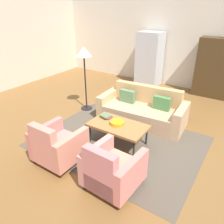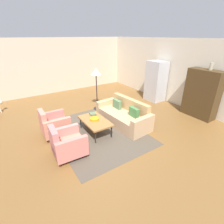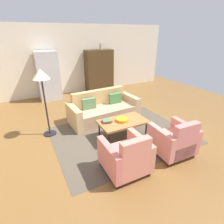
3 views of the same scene
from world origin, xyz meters
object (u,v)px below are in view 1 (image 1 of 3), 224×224
(armchair_right, at_px, (111,171))
(fruit_bowl, at_px, (117,123))
(cabinet, at_px, (217,68))
(refrigerator, at_px, (149,59))
(couch, at_px, (143,111))
(coffee_table, at_px, (118,126))
(armchair_left, at_px, (57,147))
(floor_lamp, at_px, (84,58))
(book_stack, at_px, (106,116))

(armchair_right, distance_m, fruit_bowl, 1.33)
(cabinet, distance_m, refrigerator, 2.21)
(couch, relative_size, fruit_bowl, 7.48)
(coffee_table, relative_size, armchair_left, 1.36)
(armchair_left, xyz_separation_m, armchair_right, (1.20, 0.00, 0.00))
(armchair_right, relative_size, fruit_bowl, 3.06)
(armchair_left, relative_size, refrigerator, 0.48)
(coffee_table, distance_m, cabinet, 4.13)
(armchair_left, relative_size, fruit_bowl, 3.06)
(refrigerator, bearing_deg, coffee_table, -73.95)
(coffee_table, height_order, floor_lamp, floor_lamp)
(book_stack, bearing_deg, floor_lamp, 146.01)
(couch, bearing_deg, cabinet, -115.48)
(couch, relative_size, cabinet, 1.20)
(fruit_bowl, height_order, cabinet, cabinet)
(armchair_right, relative_size, refrigerator, 0.48)
(couch, relative_size, armchair_right, 2.45)
(book_stack, relative_size, refrigerator, 0.14)
(couch, relative_size, refrigerator, 1.16)
(armchair_right, xyz_separation_m, book_stack, (-0.99, 1.29, 0.13))
(armchair_left, xyz_separation_m, fruit_bowl, (0.57, 1.17, 0.14))
(refrigerator, xyz_separation_m, floor_lamp, (-0.55, -2.87, 0.52))
(book_stack, bearing_deg, fruit_bowl, -18.93)
(couch, height_order, floor_lamp, floor_lamp)
(fruit_bowl, distance_m, cabinet, 4.13)
(fruit_bowl, xyz_separation_m, book_stack, (-0.36, 0.12, -0.00))
(fruit_bowl, xyz_separation_m, cabinet, (1.13, 3.95, 0.42))
(refrigerator, bearing_deg, armchair_left, -84.23)
(cabinet, bearing_deg, armchair_right, -95.59)
(couch, height_order, cabinet, cabinet)
(armchair_right, height_order, floor_lamp, floor_lamp)
(book_stack, bearing_deg, cabinet, 68.75)
(couch, height_order, armchair_right, armchair_right)
(armchair_left, height_order, fruit_bowl, armchair_left)
(armchair_right, height_order, refrigerator, refrigerator)
(armchair_right, xyz_separation_m, refrigerator, (-1.70, 5.02, 0.58))
(floor_lamp, bearing_deg, coffee_table, -30.54)
(armchair_left, xyz_separation_m, book_stack, (0.21, 1.29, 0.13))
(armchair_left, height_order, book_stack, armchair_left)
(couch, distance_m, coffee_table, 1.19)
(book_stack, distance_m, refrigerator, 3.82)
(cabinet, bearing_deg, coffee_table, -105.52)
(book_stack, bearing_deg, couch, 70.02)
(refrigerator, height_order, floor_lamp, refrigerator)
(armchair_left, height_order, armchair_right, same)
(coffee_table, bearing_deg, book_stack, 162.36)
(coffee_table, bearing_deg, floor_lamp, 149.46)
(coffee_table, height_order, armchair_right, armchair_right)
(couch, height_order, book_stack, couch)
(coffee_table, xyz_separation_m, cabinet, (1.10, 3.95, 0.49))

